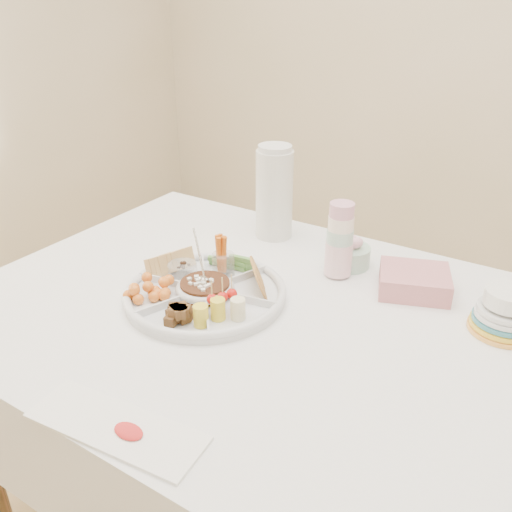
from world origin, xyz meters
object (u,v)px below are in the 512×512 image
Objects in this scene: thermos at (274,191)px; plate_stack at (505,313)px; party_tray at (205,291)px; dining_table at (280,441)px.

plate_stack is (0.68, -0.17, -0.09)m from thermos.
thermos is at bearing 97.22° from party_tray.
thermos is at bearing 166.23° from plate_stack.
thermos reaches higher than party_tray.
thermos is at bearing 123.70° from dining_table.
dining_table is 0.64m from plate_stack.
party_tray is (-0.20, -0.03, 0.40)m from dining_table.
dining_table is 10.55× the size of plate_stack.
party_tray is 2.64× the size of plate_stack.
dining_table is at bearing -153.65° from plate_stack.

